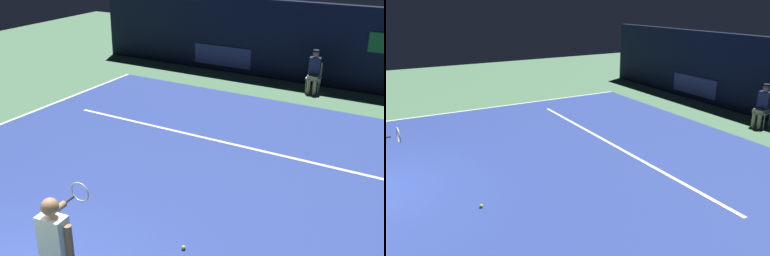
{
  "view_description": "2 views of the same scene",
  "coord_description": "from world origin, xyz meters",
  "views": [
    {
      "loc": [
        4.79,
        -3.05,
        4.67
      ],
      "look_at": [
        0.05,
        5.02,
        0.8
      ],
      "focal_mm": 44.83,
      "sensor_mm": 36.0,
      "label": 1
    },
    {
      "loc": [
        8.02,
        0.7,
        3.71
      ],
      "look_at": [
        0.51,
        4.9,
        0.86
      ],
      "focal_mm": 36.46,
      "sensor_mm": 36.0,
      "label": 2
    }
  ],
  "objects": [
    {
      "name": "tennis_ball",
      "position": [
        1.52,
        2.27,
        0.05
      ],
      "size": [
        0.07,
        0.07,
        0.07
      ],
      "primitive_type": "sphere",
      "color": "#CCE033",
      "rests_on": "court_surface"
    },
    {
      "name": "line_service",
      "position": [
        0.0,
        6.27,
        0.01
      ],
      "size": [
        8.35,
        0.1,
        0.01
      ],
      "primitive_type": "cube",
      "color": "white",
      "rests_on": "court_surface"
    },
    {
      "name": "ground_plane",
      "position": [
        0.0,
        4.38,
        0.0
      ],
      "size": [
        31.29,
        31.29,
        0.0
      ],
      "primitive_type": "plane",
      "color": "#4C7A56"
    },
    {
      "name": "line_sideline_right",
      "position": [
        -5.31,
        4.38,
        0.01
      ],
      "size": [
        0.1,
        10.76,
        0.01
      ],
      "primitive_type": "cube",
      "color": "white",
      "rests_on": "court_surface"
    },
    {
      "name": "court_surface",
      "position": [
        0.0,
        4.38,
        0.01
      ],
      "size": [
        10.71,
        10.76,
        0.01
      ],
      "primitive_type": "cube",
      "color": "navy",
      "rests_on": "ground"
    },
    {
      "name": "line_judge_on_chair",
      "position": [
        0.83,
        11.11,
        0.69
      ],
      "size": [
        0.49,
        0.57,
        1.32
      ],
      "color": "white",
      "rests_on": "ground"
    },
    {
      "name": "back_wall",
      "position": [
        -0.0,
        11.98,
        1.3
      ],
      "size": [
        15.36,
        0.33,
        2.6
      ],
      "color": "black",
      "rests_on": "ground"
    }
  ]
}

